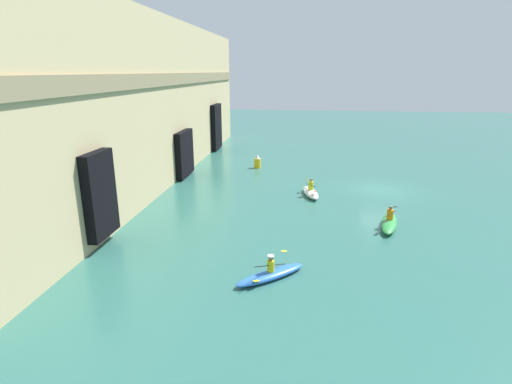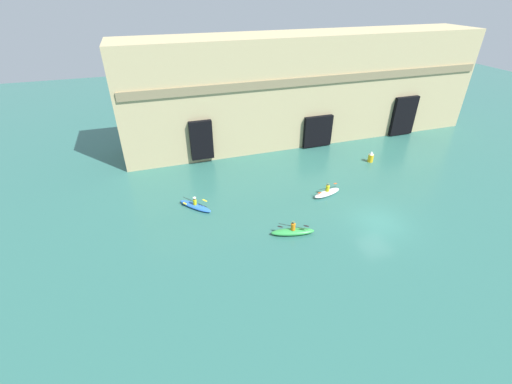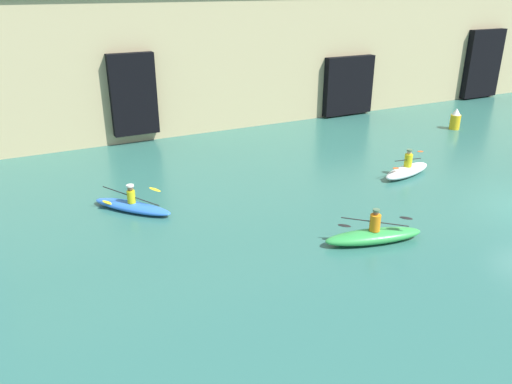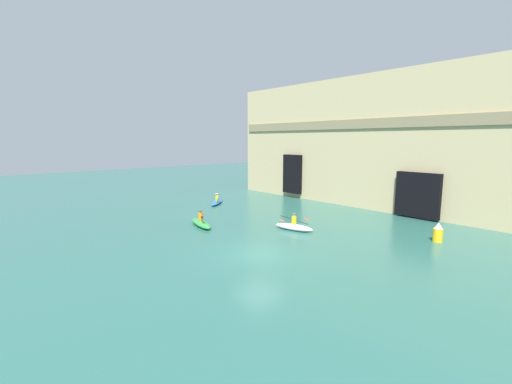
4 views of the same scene
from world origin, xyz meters
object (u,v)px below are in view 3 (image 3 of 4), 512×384
Objects in this scene: kayak_white at (407,170)px; marker_buoy at (455,119)px; kayak_blue at (132,206)px; kayak_green at (374,235)px.

kayak_white is 2.45× the size of marker_buoy.
kayak_blue is 11.75m from kayak_white.
kayak_green is (-5.19, -4.22, -0.00)m from kayak_white.
kayak_green is at bearing 6.94° from kayak_blue.
kayak_green is 15.56m from marker_buoy.
marker_buoy reaches higher than kayak_blue.
marker_buoy is (12.83, 8.80, 0.31)m from kayak_green.
kayak_green is (6.44, -5.90, 0.05)m from kayak_blue.
kayak_white is at bearing -149.08° from marker_buoy.
kayak_blue is 1.01× the size of kayak_white.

